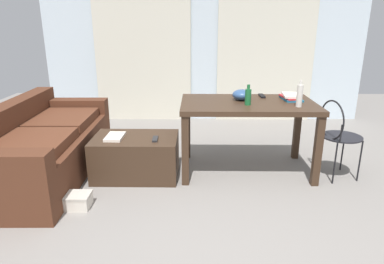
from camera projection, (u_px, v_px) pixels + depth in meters
ground_plane at (207, 170)px, 3.78m from camera, size 8.41×8.41×0.00m
wall_back at (204, 39)px, 5.43m from camera, size 5.05×0.10×2.59m
curtains at (204, 47)px, 5.39m from camera, size 3.45×0.03×2.35m
couch at (41, 147)px, 3.61m from camera, size 0.94×2.10×0.74m
coffee_table at (136, 156)px, 3.58m from camera, size 0.86×0.57×0.42m
craft_table at (248, 111)px, 3.58m from camera, size 1.38×0.82×0.76m
wire_chair at (337, 131)px, 3.45m from camera, size 0.40×0.43×0.82m
bottle_near at (248, 96)px, 3.40m from camera, size 0.06×0.06×0.20m
bottle_far at (300, 95)px, 3.32m from camera, size 0.06×0.06×0.26m
bowl at (242, 95)px, 3.62m from camera, size 0.20×0.20×0.11m
book_stack at (291, 97)px, 3.65m from camera, size 0.21×0.30×0.06m
tv_remote_on_table at (262, 96)px, 3.80m from camera, size 0.05×0.17×0.02m
tv_remote_primary at (155, 139)px, 3.43m from camera, size 0.06×0.16×0.02m
magazine at (115, 137)px, 3.49m from camera, size 0.17×0.28×0.03m
shoebox at (71, 201)px, 3.00m from camera, size 0.35×0.19×0.13m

